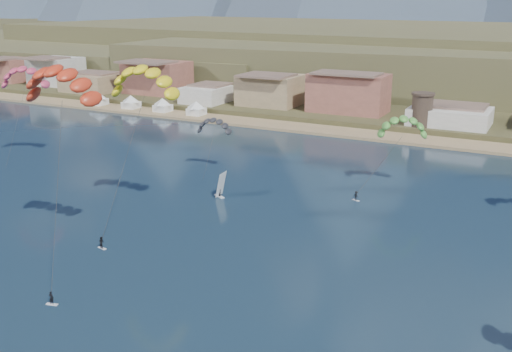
% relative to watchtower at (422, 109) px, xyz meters
% --- Properties ---
extents(beach, '(2200.00, 12.00, 0.90)m').
position_rel_watchtower_xyz_m(beach, '(-5.00, -8.00, -6.12)').
color(beach, tan).
rests_on(beach, ground).
extents(town, '(400.00, 24.00, 12.00)m').
position_rel_watchtower_xyz_m(town, '(-45.00, 8.00, 1.63)').
color(town, silver).
rests_on(town, ground).
extents(watchtower, '(5.82, 5.82, 8.60)m').
position_rel_watchtower_xyz_m(watchtower, '(0.00, 0.00, 0.00)').
color(watchtower, '#47382D').
rests_on(watchtower, ground).
extents(beach_tents, '(43.40, 6.40, 5.00)m').
position_rel_watchtower_xyz_m(beach_tents, '(-81.25, -8.00, -2.66)').
color(beach_tents, white).
rests_on(beach_tents, ground).
extents(kitesurfer_red, '(14.77, 15.65, 28.08)m').
position_rel_watchtower_xyz_m(kitesurfer_red, '(-25.77, -95.78, 17.36)').
color(kitesurfer_red, silver).
rests_on(kitesurfer_red, ground).
extents(kitesurfer_yellow, '(11.95, 17.05, 26.22)m').
position_rel_watchtower_xyz_m(kitesurfer_yellow, '(-25.05, -79.98, 15.77)').
color(kitesurfer_yellow, silver).
rests_on(kitesurfer_yellow, ground).
extents(kitesurfer_green, '(10.31, 14.34, 16.15)m').
position_rel_watchtower_xyz_m(kitesurfer_green, '(6.40, -47.19, 5.59)').
color(kitesurfer_green, silver).
rests_on(kitesurfer_green, ground).
extents(distant_kite_pink, '(10.98, 8.18, 21.67)m').
position_rel_watchtower_xyz_m(distant_kite_pink, '(-67.98, -64.41, 12.17)').
color(distant_kite_pink, '#262626').
rests_on(distant_kite_pink, ground).
extents(distant_kite_dark, '(7.76, 6.12, 12.91)m').
position_rel_watchtower_xyz_m(distant_kite_dark, '(-29.59, -52.74, 3.32)').
color(distant_kite_dark, '#262626').
rests_on(distant_kite_dark, ground).
extents(windsurfer, '(2.79, 2.85, 4.48)m').
position_rel_watchtower_xyz_m(windsurfer, '(-20.03, -66.74, -4.95)').
color(windsurfer, silver).
rests_on(windsurfer, ground).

